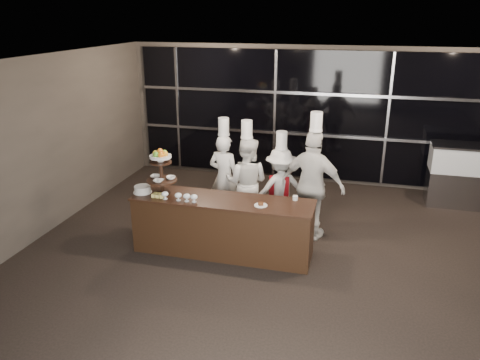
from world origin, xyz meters
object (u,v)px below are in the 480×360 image
(buffet_counter, at_px, (223,226))
(display_case, at_px, (467,173))
(display_stand, at_px, (161,168))
(chef_c, at_px, (280,188))
(chef_a, at_px, (224,176))
(chef_d, at_px, (313,185))
(layer_cake, at_px, (142,189))
(chef_b, at_px, (247,182))

(buffet_counter, xyz_separation_m, display_case, (4.07, 3.09, 0.22))
(display_stand, height_order, chef_c, chef_c)
(display_stand, height_order, chef_a, chef_a)
(chef_a, relative_size, chef_d, 0.88)
(chef_c, bearing_deg, chef_d, -24.65)
(buffet_counter, bearing_deg, chef_a, 105.44)
(chef_d, bearing_deg, buffet_counter, -144.97)
(layer_cake, bearing_deg, chef_b, 38.32)
(display_stand, bearing_deg, chef_b, 44.27)
(chef_a, xyz_separation_m, chef_b, (0.46, -0.16, -0.01))
(chef_a, bearing_deg, display_stand, -117.67)
(display_case, height_order, chef_c, chef_c)
(display_stand, xyz_separation_m, layer_cake, (-0.32, -0.05, -0.37))
(chef_c, bearing_deg, chef_a, 175.76)
(chef_d, bearing_deg, chef_a, 167.98)
(layer_cake, relative_size, display_case, 0.21)
(chef_b, bearing_deg, buffet_counter, -95.94)
(chef_c, bearing_deg, layer_cake, -148.85)
(display_stand, height_order, layer_cake, display_stand)
(buffet_counter, bearing_deg, chef_b, 84.06)
(buffet_counter, xyz_separation_m, display_stand, (-1.00, -0.00, 0.87))
(layer_cake, xyz_separation_m, display_case, (5.39, 3.14, -0.29))
(buffet_counter, height_order, chef_d, chef_d)
(display_stand, relative_size, chef_b, 0.39)
(layer_cake, xyz_separation_m, chef_d, (2.61, 0.95, -0.02))
(display_case, xyz_separation_m, chef_a, (-4.41, -1.84, 0.15))
(display_stand, xyz_separation_m, chef_c, (1.70, 1.17, -0.60))
(chef_a, height_order, chef_c, chef_a)
(buffet_counter, xyz_separation_m, chef_b, (0.11, 1.09, 0.37))
(display_stand, height_order, display_case, display_stand)
(chef_b, relative_size, chef_d, 0.89)
(chef_c, xyz_separation_m, chef_d, (0.59, -0.27, 0.21))
(buffet_counter, distance_m, chef_b, 1.15)
(buffet_counter, xyz_separation_m, chef_d, (1.29, 0.90, 0.48))
(chef_b, xyz_separation_m, chef_c, (0.59, 0.09, -0.09))
(layer_cake, bearing_deg, chef_a, 53.02)
(chef_c, distance_m, chef_d, 0.68)
(buffet_counter, bearing_deg, layer_cake, -177.84)
(buffet_counter, bearing_deg, display_case, 37.19)
(chef_a, bearing_deg, chef_c, -4.24)
(layer_cake, distance_m, display_case, 6.24)
(buffet_counter, height_order, chef_c, chef_c)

